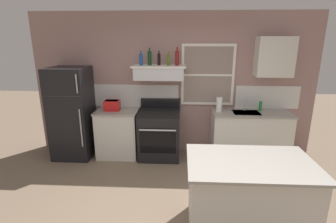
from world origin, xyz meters
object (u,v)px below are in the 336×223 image
at_px(bottle_blue_liqueur, 141,59).
at_px(kitchen_island, 248,197).
at_px(refrigerator, 72,113).
at_px(bottle_dark_green_wine, 150,58).
at_px(bottle_balsamic_dark, 159,59).
at_px(paper_towel_roll, 219,105).
at_px(bottle_red_label_wine, 177,58).
at_px(bottle_olive_oil_square, 168,60).
at_px(toaster, 112,105).
at_px(dish_soap_bottle, 260,106).
at_px(stove_range, 159,134).

xyz_separation_m(bottle_blue_liqueur, kitchen_island, (1.51, -2.02, -1.39)).
distance_m(refrigerator, bottle_dark_green_wine, 1.80).
xyz_separation_m(refrigerator, bottle_balsamic_dark, (1.65, 0.14, 1.00)).
bearing_deg(bottle_dark_green_wine, paper_towel_roll, -3.47).
relative_size(bottle_dark_green_wine, bottle_red_label_wine, 0.96).
bearing_deg(bottle_olive_oil_square, bottle_balsamic_dark, 166.45).
relative_size(toaster, bottle_balsamic_dark, 1.15).
bearing_deg(bottle_blue_liqueur, refrigerator, -175.79).
bearing_deg(bottle_dark_green_wine, bottle_blue_liqueur, -165.04).
relative_size(bottle_dark_green_wine, bottle_olive_oil_square, 1.24).
bearing_deg(bottle_dark_green_wine, bottle_red_label_wine, -1.90).
bearing_deg(bottle_dark_green_wine, toaster, -173.49).
xyz_separation_m(bottle_dark_green_wine, dish_soap_bottle, (2.05, 0.02, -0.88)).
xyz_separation_m(bottle_olive_oil_square, dish_soap_bottle, (1.71, 0.06, -0.85)).
distance_m(refrigerator, bottle_balsamic_dark, 1.93).
bearing_deg(paper_towel_roll, bottle_red_label_wine, 175.53).
height_order(dish_soap_bottle, kitchen_island, dish_soap_bottle).
bearing_deg(bottle_blue_liqueur, bottle_balsamic_dark, 7.40).
distance_m(stove_range, kitchen_island, 2.28).
height_order(stove_range, dish_soap_bottle, same).
distance_m(bottle_olive_oil_square, dish_soap_bottle, 1.91).
bearing_deg(bottle_blue_liqueur, toaster, -175.80).
height_order(bottle_blue_liqueur, bottle_olive_oil_square, bottle_blue_liqueur).
distance_m(bottle_dark_green_wine, bottle_red_label_wine, 0.50).
bearing_deg(bottle_dark_green_wine, bottle_balsamic_dark, 0.44).
xyz_separation_m(refrigerator, paper_towel_roll, (2.75, 0.06, 0.19)).
height_order(stove_range, bottle_balsamic_dark, bottle_balsamic_dark).
bearing_deg(bottle_balsamic_dark, bottle_red_label_wine, -3.12).
distance_m(toaster, bottle_balsamic_dark, 1.23).
relative_size(paper_towel_roll, dish_soap_bottle, 1.50).
bearing_deg(bottle_olive_oil_square, bottle_dark_green_wine, 173.27).
bearing_deg(kitchen_island, dish_soap_bottle, 71.55).
bearing_deg(bottle_balsamic_dark, bottle_dark_green_wine, -179.56).
bearing_deg(refrigerator, toaster, 4.21).
relative_size(stove_range, bottle_olive_oil_square, 4.34).
bearing_deg(bottle_dark_green_wine, kitchen_island, -56.62).
distance_m(bottle_balsamic_dark, bottle_red_label_wine, 0.33).
height_order(toaster, bottle_red_label_wine, bottle_red_label_wine).
relative_size(bottle_dark_green_wine, kitchen_island, 0.22).
distance_m(paper_towel_roll, dish_soap_bottle, 0.79).
bearing_deg(kitchen_island, bottle_red_label_wine, 112.87).
distance_m(bottle_olive_oil_square, paper_towel_roll, 1.23).
xyz_separation_m(bottle_balsamic_dark, dish_soap_bottle, (1.88, 0.02, -0.85)).
bearing_deg(dish_soap_bottle, kitchen_island, -108.45).
relative_size(bottle_balsamic_dark, dish_soap_bottle, 1.44).
height_order(stove_range, kitchen_island, stove_range).
xyz_separation_m(refrigerator, stove_range, (1.65, 0.02, -0.39)).
relative_size(toaster, stove_range, 0.27).
bearing_deg(dish_soap_bottle, bottle_balsamic_dark, -179.35).
distance_m(toaster, kitchen_island, 2.92).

